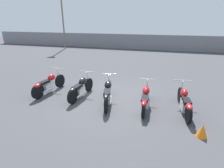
% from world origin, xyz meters
% --- Properties ---
extents(ground_plane, '(60.00, 60.00, 0.00)m').
position_xyz_m(ground_plane, '(0.00, 0.00, 0.00)').
color(ground_plane, '#424247').
extents(fence_back, '(40.00, 0.04, 1.65)m').
position_xyz_m(fence_back, '(0.00, 13.63, 0.82)').
color(fence_back, gray).
rests_on(fence_back, ground_plane).
extents(light_pole_left, '(0.70, 0.35, 6.72)m').
position_xyz_m(light_pole_left, '(-9.17, 11.97, 4.02)').
color(light_pole_left, slate).
rests_on(light_pole_left, ground_plane).
extents(motorcycle_slot_0, '(0.74, 2.13, 1.01)m').
position_xyz_m(motorcycle_slot_0, '(-2.95, -0.16, 0.42)').
color(motorcycle_slot_0, black).
rests_on(motorcycle_slot_0, ground_plane).
extents(motorcycle_slot_1, '(0.71, 2.01, 1.01)m').
position_xyz_m(motorcycle_slot_1, '(-1.32, -0.20, 0.43)').
color(motorcycle_slot_1, black).
rests_on(motorcycle_slot_1, ground_plane).
extents(motorcycle_slot_2, '(0.76, 2.18, 1.04)m').
position_xyz_m(motorcycle_slot_2, '(-0.03, -0.44, 0.45)').
color(motorcycle_slot_2, black).
rests_on(motorcycle_slot_2, ground_plane).
extents(motorcycle_slot_3, '(0.56, 2.14, 0.93)m').
position_xyz_m(motorcycle_slot_3, '(1.46, -0.38, 0.40)').
color(motorcycle_slot_3, black).
rests_on(motorcycle_slot_3, ground_plane).
extents(motorcycle_slot_4, '(0.69, 2.20, 0.99)m').
position_xyz_m(motorcycle_slot_4, '(2.86, -0.33, 0.41)').
color(motorcycle_slot_4, black).
rests_on(motorcycle_slot_4, ground_plane).
extents(traffic_cone_near, '(0.31, 0.31, 0.39)m').
position_xyz_m(traffic_cone_near, '(3.24, -1.75, 0.20)').
color(traffic_cone_near, orange).
rests_on(traffic_cone_near, ground_plane).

